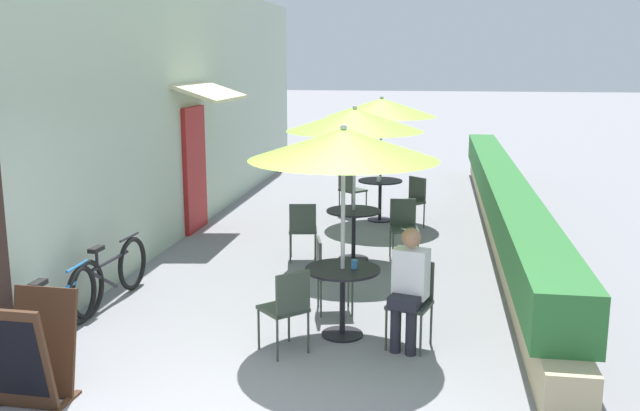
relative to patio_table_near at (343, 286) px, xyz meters
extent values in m
cube|color=#B2C1AD|center=(-3.25, 5.04, 1.56)|extent=(0.24, 14.21, 4.20)
cube|color=maroon|center=(-3.09, 4.33, 0.51)|extent=(0.08, 0.96, 2.10)
cube|color=beige|center=(-2.78, 4.33, 1.81)|extent=(0.78, 1.80, 0.30)
cube|color=tan|center=(2.05, 4.94, -0.32)|extent=(0.44, 13.21, 0.45)
cube|color=#2D6B33|center=(2.05, 4.94, 0.19)|extent=(0.60, 12.55, 0.56)
cylinder|color=black|center=(0.00, 0.00, -0.53)|extent=(0.44, 0.44, 0.02)
cylinder|color=black|center=(0.00, 0.00, -0.17)|extent=(0.06, 0.06, 0.72)
cylinder|color=black|center=(0.00, 0.00, 0.19)|extent=(0.79, 0.79, 0.02)
cylinder|color=#B7B7BC|center=(0.00, 0.00, 0.53)|extent=(0.04, 0.04, 2.15)
cone|color=#8CD138|center=(0.00, 0.00, 1.50)|extent=(1.94, 1.94, 0.32)
sphere|color=#B7B7BC|center=(0.00, 0.00, 1.67)|extent=(0.07, 0.07, 0.07)
cube|color=#384238|center=(0.71, -0.20, -0.09)|extent=(0.49, 0.49, 0.04)
cube|color=#384238|center=(0.76, -0.02, 0.12)|extent=(0.37, 0.13, 0.42)
cylinder|color=#384238|center=(0.49, -0.33, -0.32)|extent=(0.02, 0.02, 0.45)
cylinder|color=#384238|center=(0.83, -0.42, -0.32)|extent=(0.02, 0.02, 0.45)
cylinder|color=#384238|center=(0.58, 0.02, -0.32)|extent=(0.02, 0.02, 0.45)
cylinder|color=#384238|center=(0.93, -0.08, -0.32)|extent=(0.02, 0.02, 0.45)
cylinder|color=#23232D|center=(0.58, -0.35, -0.31)|extent=(0.11, 0.11, 0.47)
cylinder|color=#23232D|center=(0.74, -0.40, -0.31)|extent=(0.11, 0.11, 0.47)
cube|color=#23232D|center=(0.68, -0.29, -0.01)|extent=(0.39, 0.43, 0.12)
cube|color=white|center=(0.71, -0.18, 0.24)|extent=(0.39, 0.30, 0.50)
sphere|color=#A87556|center=(0.71, -0.20, 0.61)|extent=(0.20, 0.20, 0.20)
cube|color=#384238|center=(-0.18, 0.71, -0.09)|extent=(0.49, 0.49, 0.04)
cube|color=#384238|center=(-0.36, 0.67, 0.12)|extent=(0.12, 0.38, 0.42)
cylinder|color=#384238|center=(0.04, 0.58, -0.32)|extent=(0.02, 0.02, 0.45)
cylinder|color=#384238|center=(-0.05, 0.93, -0.32)|extent=(0.02, 0.02, 0.45)
cylinder|color=#384238|center=(-0.31, 0.50, -0.32)|extent=(0.02, 0.02, 0.45)
cylinder|color=#384238|center=(-0.40, 0.84, -0.32)|extent=(0.02, 0.02, 0.45)
cube|color=#384238|center=(-0.53, -0.51, -0.09)|extent=(0.57, 0.57, 0.04)
cube|color=#384238|center=(-0.40, -0.65, 0.12)|extent=(0.29, 0.29, 0.42)
cylinder|color=#384238|center=(-0.52, -0.26, -0.32)|extent=(0.02, 0.02, 0.45)
cylinder|color=#384238|center=(-0.78, -0.51, -0.32)|extent=(0.02, 0.02, 0.45)
cylinder|color=#384238|center=(-0.27, -0.52, -0.32)|extent=(0.02, 0.02, 0.45)
cylinder|color=#384238|center=(-0.53, -0.77, -0.32)|extent=(0.02, 0.02, 0.45)
cylinder|color=teal|center=(0.12, 0.02, 0.24)|extent=(0.07, 0.07, 0.09)
cylinder|color=black|center=(-0.22, 2.90, -0.53)|extent=(0.44, 0.44, 0.02)
cylinder|color=black|center=(-0.22, 2.90, -0.17)|extent=(0.06, 0.06, 0.72)
cylinder|color=black|center=(-0.22, 2.90, 0.19)|extent=(0.79, 0.79, 0.02)
cylinder|color=#B7B7BC|center=(-0.22, 2.90, 0.53)|extent=(0.04, 0.04, 2.15)
cone|color=#8CD138|center=(-0.22, 2.90, 1.50)|extent=(1.94, 1.94, 0.32)
sphere|color=#B7B7BC|center=(-0.22, 2.90, 1.67)|extent=(0.07, 0.07, 0.07)
cube|color=#384238|center=(-0.94, 2.78, -0.09)|extent=(0.46, 0.46, 0.04)
cube|color=#384238|center=(-0.91, 2.59, 0.12)|extent=(0.38, 0.10, 0.42)
cylinder|color=#384238|center=(-0.80, 2.98, -0.32)|extent=(0.02, 0.02, 0.45)
cylinder|color=#384238|center=(-1.15, 2.92, -0.32)|extent=(0.02, 0.02, 0.45)
cylinder|color=#384238|center=(-0.73, 2.63, -0.32)|extent=(0.02, 0.02, 0.45)
cylinder|color=#384238|center=(-1.09, 2.57, -0.32)|extent=(0.02, 0.02, 0.45)
cube|color=#384238|center=(0.51, 3.03, -0.09)|extent=(0.46, 0.46, 0.04)
cube|color=#384238|center=(0.47, 3.21, 0.12)|extent=(0.38, 0.10, 0.42)
cylinder|color=#384238|center=(0.36, 2.82, -0.32)|extent=(0.02, 0.02, 0.45)
cylinder|color=#384238|center=(0.72, 2.89, -0.32)|extent=(0.02, 0.02, 0.45)
cylinder|color=#384238|center=(0.30, 3.18, -0.32)|extent=(0.02, 0.02, 0.45)
cylinder|color=#384238|center=(0.65, 3.24, -0.32)|extent=(0.02, 0.02, 0.45)
cylinder|color=black|center=(-0.04, 5.54, -0.53)|extent=(0.44, 0.44, 0.02)
cylinder|color=black|center=(-0.04, 5.54, -0.17)|extent=(0.06, 0.06, 0.72)
cylinder|color=black|center=(-0.04, 5.54, 0.19)|extent=(0.79, 0.79, 0.02)
cylinder|color=#B7B7BC|center=(-0.04, 5.54, 0.53)|extent=(0.04, 0.04, 2.15)
cone|color=#8CD138|center=(-0.04, 5.54, 1.50)|extent=(1.94, 1.94, 0.32)
sphere|color=#B7B7BC|center=(-0.04, 5.54, 1.67)|extent=(0.07, 0.07, 0.07)
cube|color=#384238|center=(-0.59, 6.03, -0.09)|extent=(0.56, 0.56, 0.04)
cube|color=#384238|center=(-0.72, 5.90, 0.12)|extent=(0.30, 0.28, 0.42)
cylinder|color=#384238|center=(-0.34, 6.05, -0.32)|extent=(0.02, 0.02, 0.45)
cylinder|color=#384238|center=(-0.61, 6.29, -0.32)|extent=(0.02, 0.02, 0.45)
cylinder|color=#384238|center=(-0.58, 5.78, -0.32)|extent=(0.02, 0.02, 0.45)
cylinder|color=#384238|center=(-0.85, 6.02, -0.32)|extent=(0.02, 0.02, 0.45)
cube|color=#384238|center=(0.50, 5.05, -0.09)|extent=(0.56, 0.56, 0.04)
cube|color=#384238|center=(0.63, 5.19, 0.12)|extent=(0.30, 0.28, 0.42)
cylinder|color=#384238|center=(0.25, 5.04, -0.32)|extent=(0.02, 0.02, 0.45)
cylinder|color=#384238|center=(0.52, 4.80, -0.32)|extent=(0.02, 0.02, 0.45)
cylinder|color=#384238|center=(0.49, 5.31, -0.32)|extent=(0.02, 0.02, 0.45)
cylinder|color=#384238|center=(0.76, 5.07, -0.32)|extent=(0.02, 0.02, 0.45)
cylinder|color=white|center=(-0.06, 5.40, 0.24)|extent=(0.07, 0.07, 0.09)
torus|color=black|center=(-2.90, -0.10, -0.22)|extent=(0.06, 0.65, 0.65)
torus|color=black|center=(-2.90, -1.16, -0.22)|extent=(0.06, 0.65, 0.65)
cylinder|color=#236BA8|center=(-2.90, -0.63, -0.04)|extent=(0.04, 0.83, 0.04)
cylinder|color=#236BA8|center=(-2.90, -0.82, -0.20)|extent=(0.04, 0.61, 0.40)
cylinder|color=#236BA8|center=(-2.90, -0.92, 0.06)|extent=(0.04, 0.04, 0.23)
cube|color=black|center=(-2.90, -0.92, 0.17)|extent=(0.10, 0.22, 0.05)
cylinder|color=#236BA8|center=(-2.90, -0.14, 0.12)|extent=(0.03, 0.46, 0.03)
torus|color=black|center=(-2.83, 1.11, -0.20)|extent=(0.10, 0.68, 0.68)
torus|color=black|center=(-2.90, 0.04, -0.20)|extent=(0.10, 0.68, 0.68)
cylinder|color=black|center=(-2.87, 0.57, -0.02)|extent=(0.09, 0.83, 0.04)
cylinder|color=black|center=(-2.88, 0.39, -0.19)|extent=(0.08, 0.61, 0.40)
cylinder|color=black|center=(-2.89, 0.28, 0.08)|extent=(0.04, 0.04, 0.24)
cube|color=black|center=(-2.89, 0.28, 0.20)|extent=(0.11, 0.23, 0.05)
cylinder|color=black|center=(-2.84, 1.06, 0.15)|extent=(0.06, 0.46, 0.03)
cube|color=#422819|center=(-2.40, -1.72, -0.07)|extent=(0.60, 0.25, 0.94)
cube|color=black|center=(-2.40, -1.70, -0.05)|extent=(0.49, 0.18, 0.71)
cube|color=#422819|center=(-2.41, -2.12, -0.07)|extent=(0.60, 0.25, 0.94)
cube|color=black|center=(-2.41, -2.14, -0.05)|extent=(0.49, 0.18, 0.71)
cube|color=#422819|center=(-2.13, -1.93, -0.53)|extent=(0.08, 0.48, 0.02)
cube|color=#422819|center=(-2.68, -1.91, -0.53)|extent=(0.08, 0.48, 0.02)
camera|label=1|loc=(0.91, -7.09, 2.35)|focal=40.00mm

